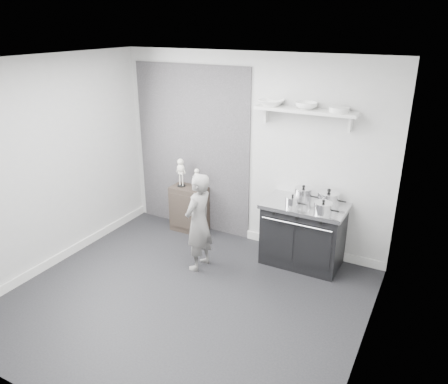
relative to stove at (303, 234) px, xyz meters
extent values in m
plane|color=black|center=(-0.94, -1.48, -0.43)|extent=(4.00, 4.00, 0.00)
cube|color=#BABAB7|center=(-0.94, 0.32, 0.92)|extent=(4.00, 0.02, 2.70)
cube|color=#BABAB7|center=(-0.94, -3.28, 0.92)|extent=(4.00, 0.02, 2.70)
cube|color=#BABAB7|center=(-2.94, -1.48, 0.92)|extent=(0.02, 3.60, 2.70)
cube|color=#BABAB7|center=(1.06, -1.48, 0.92)|extent=(0.02, 3.60, 2.70)
cube|color=silver|center=(-0.94, -1.48, 2.27)|extent=(4.00, 3.60, 0.02)
cube|color=black|center=(-1.89, 0.31, 0.82)|extent=(1.90, 0.02, 2.50)
cube|color=silver|center=(0.06, 0.30, -0.37)|extent=(2.00, 0.03, 0.12)
cube|color=silver|center=(-2.92, -1.48, -0.37)|extent=(0.03, 3.60, 0.12)
cube|color=silver|center=(-0.14, 0.19, 1.59)|extent=(1.30, 0.26, 0.04)
cube|color=silver|center=(-0.69, 0.26, 1.47)|extent=(0.03, 0.12, 0.20)
cube|color=silver|center=(0.41, 0.26, 1.47)|extent=(0.03, 0.12, 0.20)
cube|color=black|center=(0.00, 0.00, -0.03)|extent=(1.01, 0.61, 0.81)
cube|color=silver|center=(0.00, 0.00, 0.40)|extent=(1.07, 0.65, 0.05)
cube|color=black|center=(-0.24, -0.30, -0.01)|extent=(0.42, 0.02, 0.52)
cube|color=black|center=(0.24, -0.30, -0.01)|extent=(0.42, 0.02, 0.52)
cylinder|color=silver|center=(0.00, -0.33, 0.27)|extent=(0.91, 0.02, 0.02)
cylinder|color=black|center=(-0.30, -0.31, 0.36)|extent=(0.04, 0.03, 0.04)
cylinder|color=black|center=(0.00, -0.31, 0.36)|extent=(0.04, 0.03, 0.04)
cylinder|color=black|center=(0.30, -0.31, 0.36)|extent=(0.04, 0.03, 0.04)
cube|color=black|center=(-1.86, 0.13, -0.08)|extent=(0.55, 0.32, 0.71)
imported|color=slate|center=(-1.16, -0.75, 0.22)|extent=(0.35, 0.50, 1.31)
cylinder|color=silver|center=(-0.07, 0.10, 0.51)|extent=(0.23, 0.23, 0.16)
cylinder|color=silver|center=(-0.07, 0.10, 0.60)|extent=(0.23, 0.23, 0.02)
sphere|color=black|center=(-0.07, 0.10, 0.62)|extent=(0.04, 0.04, 0.04)
cylinder|color=black|center=(0.09, 0.10, 0.51)|extent=(0.10, 0.02, 0.02)
cylinder|color=silver|center=(0.26, 0.13, 0.50)|extent=(0.28, 0.28, 0.15)
cylinder|color=silver|center=(0.26, 0.13, 0.59)|extent=(0.28, 0.28, 0.02)
sphere|color=black|center=(0.26, 0.13, 0.62)|extent=(0.05, 0.05, 0.05)
cylinder|color=black|center=(0.44, 0.13, 0.50)|extent=(0.10, 0.02, 0.02)
cylinder|color=silver|center=(0.28, -0.19, 0.49)|extent=(0.22, 0.22, 0.13)
cylinder|color=silver|center=(0.28, -0.19, 0.56)|extent=(0.23, 0.23, 0.01)
sphere|color=black|center=(0.28, -0.19, 0.59)|extent=(0.04, 0.04, 0.04)
cylinder|color=black|center=(0.43, -0.19, 0.49)|extent=(0.10, 0.02, 0.02)
cylinder|color=silver|center=(-0.13, -0.15, 0.48)|extent=(0.18, 0.18, 0.12)
cylinder|color=silver|center=(-0.13, -0.15, 0.55)|extent=(0.18, 0.18, 0.01)
sphere|color=black|center=(-0.13, -0.15, 0.58)|extent=(0.03, 0.03, 0.03)
cylinder|color=black|center=(0.00, -0.15, 0.48)|extent=(0.10, 0.02, 0.02)
imported|color=white|center=(-0.60, 0.19, 1.65)|extent=(0.32, 0.32, 0.08)
imported|color=white|center=(-0.14, 0.19, 1.65)|extent=(0.27, 0.27, 0.09)
cylinder|color=silver|center=(0.27, 0.19, 1.64)|extent=(0.24, 0.24, 0.06)
camera|label=1|loc=(1.50, -5.06, 2.63)|focal=35.00mm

